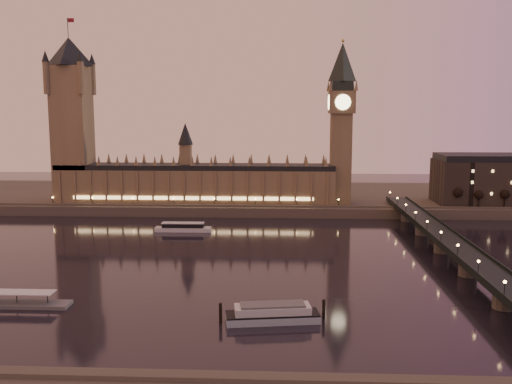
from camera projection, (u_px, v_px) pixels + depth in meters
The scene contains 12 objects.
ground at pixel (244, 261), 253.15m from camera, with size 700.00×700.00×0.00m, color black.
far_embankment at pixel (300, 198), 414.40m from camera, with size 560.00×130.00×6.00m, color #423D35.
palace_of_westminster at pixel (195, 179), 371.51m from camera, with size 180.00×26.62×52.00m.
victoria_tower at pixel (72, 111), 368.94m from camera, with size 31.68×31.68×118.00m.
big_ben at pixel (341, 114), 360.99m from camera, with size 17.68×17.68×104.00m.
westminster_bridge at pixel (453, 251), 248.03m from camera, with size 13.20×260.00×15.30m.
bare_tree_0 at pixel (457, 194), 352.86m from camera, with size 5.82×5.82×11.84m.
bare_tree_1 at pixel (481, 194), 352.16m from camera, with size 5.82×5.82×11.84m.
bare_tree_2 at pixel (506, 194), 351.46m from camera, with size 5.82×5.82×11.84m.
cruise_boat_a at pixel (183, 227), 313.62m from camera, with size 30.66×6.96×4.89m.
moored_barge at pixel (272, 313), 180.12m from camera, with size 33.74×12.55×6.25m.
pontoon_pier at pixel (4, 302), 194.76m from camera, with size 44.98×7.50×12.00m.
Camera 1 is at (17.20, -245.58, 66.63)m, focal length 40.00 mm.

